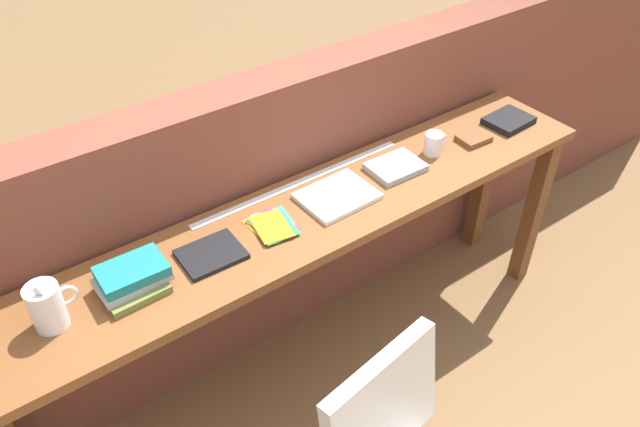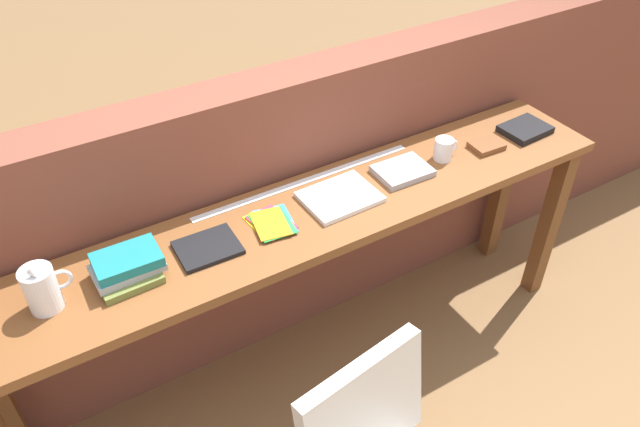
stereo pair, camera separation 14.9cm
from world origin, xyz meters
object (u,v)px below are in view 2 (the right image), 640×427
(pitcher_white, at_px, (42,288))
(book_stack_leftmost, at_px, (127,267))
(book_open_centre, at_px, (340,197))
(leather_journal_brown, at_px, (486,146))
(magazine_cycling, at_px, (208,248))
(mug, at_px, (444,149))
(pamphlet_pile_colourful, at_px, (271,223))
(book_repair_rightmost, at_px, (525,129))

(pitcher_white, bearing_deg, book_stack_leftmost, -0.44)
(book_open_centre, relative_size, leather_journal_brown, 2.10)
(pitcher_white, bearing_deg, leather_journal_brown, -0.85)
(pitcher_white, distance_m, leather_journal_brown, 1.76)
(book_open_centre, distance_m, leather_journal_brown, 0.71)
(magazine_cycling, xyz_separation_m, mug, (1.03, 0.02, 0.04))
(pamphlet_pile_colourful, xyz_separation_m, mug, (0.79, 0.01, 0.04))
(pamphlet_pile_colourful, bearing_deg, pitcher_white, 179.66)
(pitcher_white, xyz_separation_m, magazine_cycling, (0.52, -0.01, -0.07))
(book_stack_leftmost, relative_size, mug, 2.02)
(book_repair_rightmost, bearing_deg, magazine_cycling, 176.58)
(pitcher_white, xyz_separation_m, book_open_centre, (1.05, -0.00, -0.07))
(pamphlet_pile_colourful, distance_m, book_repair_rightmost, 1.22)
(book_open_centre, bearing_deg, book_stack_leftmost, 178.30)
(magazine_cycling, xyz_separation_m, pamphlet_pile_colourful, (0.24, 0.01, -0.00))
(pitcher_white, distance_m, book_stack_leftmost, 0.25)
(magazine_cycling, bearing_deg, pamphlet_pile_colourful, 3.12)
(magazine_cycling, relative_size, book_open_centre, 0.76)
(pitcher_white, distance_m, pamphlet_pile_colourful, 0.77)
(pitcher_white, xyz_separation_m, mug, (1.55, 0.01, -0.03))
(pitcher_white, relative_size, book_stack_leftmost, 0.83)
(pitcher_white, height_order, book_open_centre, pitcher_white)
(magazine_cycling, distance_m, leather_journal_brown, 1.24)
(leather_journal_brown, height_order, book_repair_rightmost, book_repair_rightmost)
(pamphlet_pile_colourful, height_order, mug, mug)
(leather_journal_brown, bearing_deg, magazine_cycling, -177.69)
(pitcher_white, distance_m, magazine_cycling, 0.52)
(magazine_cycling, bearing_deg, leather_journal_brown, 0.93)
(magazine_cycling, height_order, mug, mug)
(book_stack_leftmost, distance_m, book_open_centre, 0.80)
(mug, xyz_separation_m, book_repair_rightmost, (0.43, -0.02, -0.03))
(book_stack_leftmost, height_order, mug, mug)
(pitcher_white, xyz_separation_m, leather_journal_brown, (1.75, -0.03, -0.07))
(pitcher_white, height_order, mug, pitcher_white)
(book_open_centre, xyz_separation_m, mug, (0.50, 0.01, 0.04))
(book_stack_leftmost, height_order, book_repair_rightmost, book_stack_leftmost)
(book_open_centre, relative_size, mug, 2.48)
(magazine_cycling, distance_m, pamphlet_pile_colourful, 0.24)
(magazine_cycling, height_order, pamphlet_pile_colourful, magazine_cycling)
(leather_journal_brown, bearing_deg, pamphlet_pile_colourful, -178.23)
(mug, bearing_deg, leather_journal_brown, -9.54)
(book_stack_leftmost, xyz_separation_m, mug, (1.30, 0.01, 0.00))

